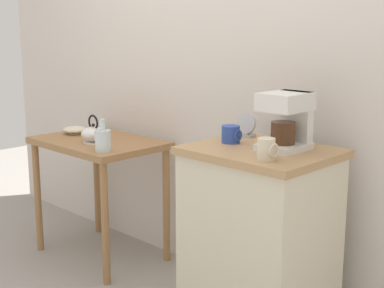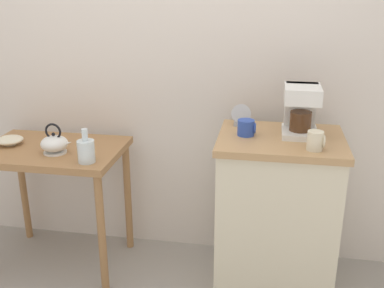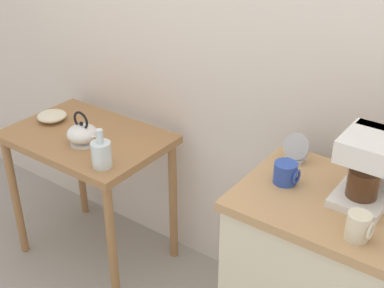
{
  "view_description": "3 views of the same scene",
  "coord_description": "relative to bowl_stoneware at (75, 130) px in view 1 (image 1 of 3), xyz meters",
  "views": [
    {
      "loc": [
        2.25,
        -2.06,
        1.48
      ],
      "look_at": [
        0.29,
        -0.08,
        0.88
      ],
      "focal_mm": 53.01,
      "sensor_mm": 36.0,
      "label": 1
    },
    {
      "loc": [
        0.63,
        -2.31,
        1.68
      ],
      "look_at": [
        0.24,
        -0.08,
        0.86
      ],
      "focal_mm": 42.85,
      "sensor_mm": 36.0,
      "label": 2
    },
    {
      "loc": [
        1.18,
        -1.55,
        1.96
      ],
      "look_at": [
        0.1,
        -0.06,
        0.96
      ],
      "focal_mm": 47.89,
      "sensor_mm": 36.0,
      "label": 3
    }
  ],
  "objects": [
    {
      "name": "bowl_stoneware",
      "position": [
        0.0,
        0.0,
        0.0
      ],
      "size": [
        0.15,
        0.15,
        0.05
      ],
      "color": "beige",
      "rests_on": "wooden_table"
    },
    {
      "name": "glass_carafe_vase",
      "position": [
        0.55,
        -0.18,
        0.04
      ],
      "size": [
        0.09,
        0.09,
        0.19
      ],
      "color": "silver",
      "rests_on": "wooden_table"
    },
    {
      "name": "wooden_table",
      "position": [
        0.26,
        -0.01,
        -0.14
      ],
      "size": [
        0.81,
        0.55,
        0.77
      ],
      "color": "#9E7044",
      "rests_on": "ground_plane"
    },
    {
      "name": "kitchen_counter",
      "position": [
        1.56,
        -0.03,
        -0.33
      ],
      "size": [
        0.65,
        0.53,
        0.92
      ],
      "color": "beige",
      "rests_on": "ground_plane"
    },
    {
      "name": "mug_small_cream",
      "position": [
        1.71,
        -0.2,
        0.17
      ],
      "size": [
        0.08,
        0.08,
        0.09
      ],
      "color": "beige",
      "rests_on": "kitchen_counter"
    },
    {
      "name": "ground_plane",
      "position": [
        0.86,
        -0.0,
        -0.79
      ],
      "size": [
        8.0,
        8.0,
        0.0
      ],
      "primitive_type": "plane",
      "color": "gray"
    },
    {
      "name": "teakettle",
      "position": [
        0.32,
        -0.08,
        0.03
      ],
      "size": [
        0.18,
        0.15,
        0.17
      ],
      "color": "white",
      "rests_on": "wooden_table"
    },
    {
      "name": "coffee_maker",
      "position": [
        1.65,
        0.03,
        0.26
      ],
      "size": [
        0.18,
        0.22,
        0.26
      ],
      "color": "white",
      "rests_on": "kitchen_counter"
    },
    {
      "name": "mug_blue",
      "position": [
        1.38,
        -0.04,
        0.16
      ],
      "size": [
        0.09,
        0.09,
        0.08
      ],
      "color": "#2D4CAD",
      "rests_on": "kitchen_counter"
    },
    {
      "name": "table_clock",
      "position": [
        1.34,
        0.13,
        0.18
      ],
      "size": [
        0.11,
        0.05,
        0.12
      ],
      "color": "#B2B5BA",
      "rests_on": "kitchen_counter"
    },
    {
      "name": "back_wall",
      "position": [
        0.96,
        0.38,
        0.61
      ],
      "size": [
        4.4,
        0.1,
        2.8
      ],
      "primitive_type": "cube",
      "color": "silver",
      "rests_on": "ground_plane"
    }
  ]
}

